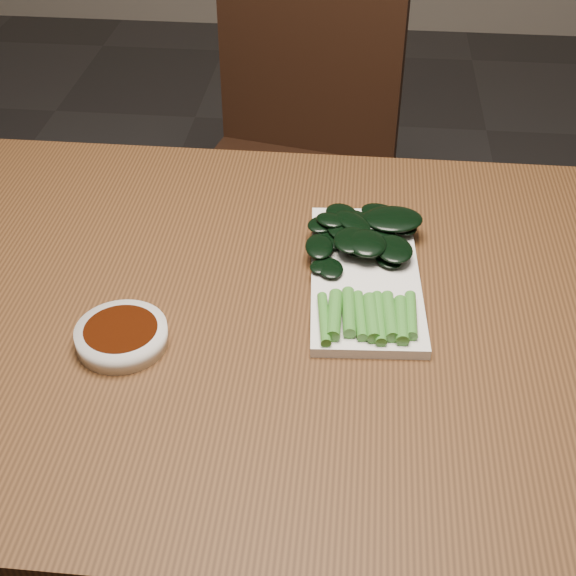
% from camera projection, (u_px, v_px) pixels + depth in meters
% --- Properties ---
extents(table, '(1.40, 0.80, 0.75)m').
position_uv_depth(table, '(285.00, 346.00, 1.07)').
color(table, '#4E2E16').
rests_on(table, ground).
extents(chair_far, '(0.52, 0.52, 0.89)m').
position_uv_depth(chair_far, '(293.00, 157.00, 1.86)').
color(chair_far, black).
rests_on(chair_far, ground).
extents(sauce_bowl, '(0.11, 0.11, 0.02)m').
position_uv_depth(sauce_bowl, '(122.00, 336.00, 0.96)').
color(sauce_bowl, white).
rests_on(sauce_bowl, table).
extents(serving_plate, '(0.16, 0.32, 0.01)m').
position_uv_depth(serving_plate, '(365.00, 276.00, 1.07)').
color(serving_plate, white).
rests_on(serving_plate, table).
extents(gai_lan, '(0.17, 0.32, 0.03)m').
position_uv_depth(gai_lan, '(366.00, 250.00, 1.08)').
color(gai_lan, '#428A2F').
rests_on(gai_lan, serving_plate).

